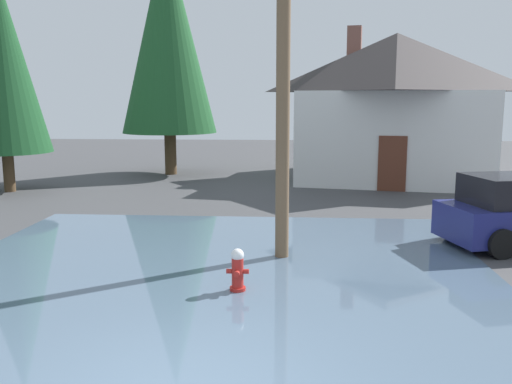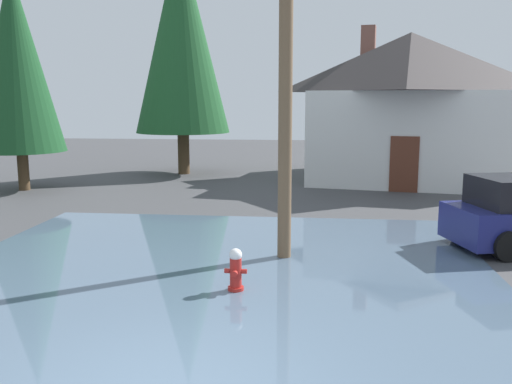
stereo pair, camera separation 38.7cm
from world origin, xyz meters
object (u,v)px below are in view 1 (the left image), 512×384
at_px(fire_hydrant, 238,271).
at_px(house, 394,104).
at_px(utility_pole, 284,19).
at_px(pine_tree_tall_left, 1,60).
at_px(pine_tree_short_left, 168,34).

bearing_deg(fire_hydrant, house, 70.58).
distance_m(utility_pole, pine_tree_tall_left, 12.70).
bearing_deg(utility_pole, pine_tree_tall_left, 141.82).
height_order(utility_pole, pine_tree_short_left, pine_tree_short_left).
distance_m(fire_hydrant, pine_tree_tall_left, 14.29).
distance_m(utility_pole, house, 13.14).
xyz_separation_m(fire_hydrant, pine_tree_short_left, (-4.50, 15.08, 5.65)).
bearing_deg(house, pine_tree_tall_left, -162.89).
bearing_deg(house, pine_tree_short_left, 176.10).
xyz_separation_m(fire_hydrant, house, (5.09, 14.43, 2.71)).
relative_size(fire_hydrant, pine_tree_short_left, 0.08).
xyz_separation_m(pine_tree_tall_left, pine_tree_short_left, (4.77, 5.07, 1.39)).
distance_m(house, pine_tree_short_left, 10.05).
bearing_deg(pine_tree_tall_left, utility_pole, -38.18).
bearing_deg(fire_hydrant, utility_pole, 71.76).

